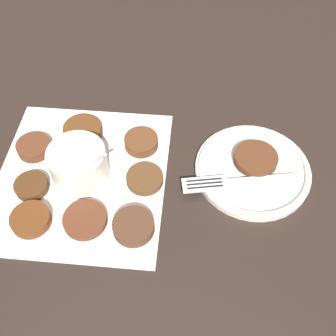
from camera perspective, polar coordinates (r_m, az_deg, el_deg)
ground_plane at (r=0.70m, az=-12.67°, el=-2.24°), size 4.00×4.00×0.00m
napkin at (r=0.70m, az=-12.22°, el=-1.25°), size 0.33×0.31×0.00m
sauce_bowl at (r=0.68m, az=-12.41°, el=0.40°), size 0.11×0.11×0.11m
fritter_0 at (r=0.76m, az=-12.25°, el=5.34°), size 0.07×0.07×0.02m
fritter_1 at (r=0.71m, az=-19.20°, el=-2.46°), size 0.06×0.06×0.01m
fritter_2 at (r=0.72m, az=-3.90°, el=3.79°), size 0.06×0.06×0.02m
fritter_3 at (r=0.65m, az=-11.94°, el=-7.33°), size 0.07×0.07×0.01m
fritter_4 at (r=0.68m, az=-3.39°, el=-1.57°), size 0.06×0.06×0.01m
fritter_5 at (r=0.75m, az=-18.89°, el=2.89°), size 0.06×0.06×0.02m
fritter_6 at (r=0.67m, az=-19.30°, el=-7.05°), size 0.06×0.06×0.02m
fritter_7 at (r=0.63m, az=-5.03°, el=-8.42°), size 0.07×0.07×0.02m
serving_plate at (r=0.71m, az=12.19°, el=-0.15°), size 0.20×0.20×0.02m
fritter_on_plate at (r=0.70m, az=12.64°, el=1.38°), size 0.08×0.08×0.01m
fork at (r=0.67m, az=8.62°, el=-2.05°), size 0.07×0.20×0.00m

